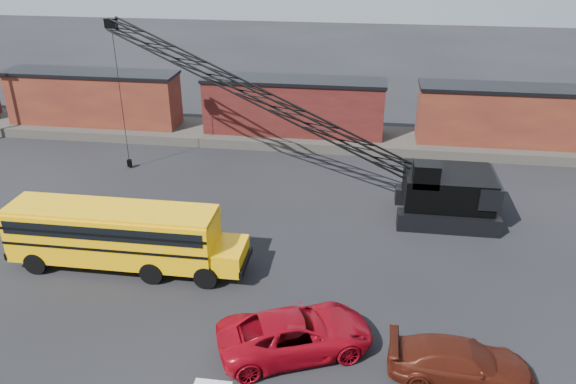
# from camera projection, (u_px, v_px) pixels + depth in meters

# --- Properties ---
(ground) EXTENTS (160.00, 160.00, 0.00)m
(ground) POSITION_uv_depth(u_px,v_px,m) (225.00, 319.00, 23.97)
(ground) COLOR black
(ground) RESTS_ON ground
(gravel_berm) EXTENTS (120.00, 5.00, 0.70)m
(gravel_berm) POSITION_uv_depth(u_px,v_px,m) (293.00, 136.00, 43.45)
(gravel_berm) COLOR #46423A
(gravel_berm) RESTS_ON ground
(boxcar_west_near) EXTENTS (13.70, 3.10, 4.17)m
(boxcar_west_near) POSITION_uv_depth(u_px,v_px,m) (94.00, 98.00, 44.47)
(boxcar_west_near) COLOR #4B1915
(boxcar_west_near) RESTS_ON gravel_berm
(boxcar_mid) EXTENTS (13.70, 3.10, 4.17)m
(boxcar_mid) POSITION_uv_depth(u_px,v_px,m) (294.00, 106.00, 42.41)
(boxcar_mid) COLOR #4E1816
(boxcar_mid) RESTS_ON gravel_berm
(boxcar_east_near) EXTENTS (13.70, 3.10, 4.17)m
(boxcar_east_near) POSITION_uv_depth(u_px,v_px,m) (514.00, 116.00, 40.35)
(boxcar_east_near) COLOR #4B1915
(boxcar_east_near) RESTS_ON gravel_berm
(school_bus) EXTENTS (11.65, 2.65, 3.19)m
(school_bus) POSITION_uv_depth(u_px,v_px,m) (120.00, 235.00, 26.86)
(school_bus) COLOR #F0AA05
(school_bus) RESTS_ON ground
(red_pickup) EXTENTS (6.70, 4.94, 1.69)m
(red_pickup) POSITION_uv_depth(u_px,v_px,m) (296.00, 333.00, 21.83)
(red_pickup) COLOR maroon
(red_pickup) RESTS_ON ground
(maroon_suv) EXTENTS (5.30, 2.25, 1.52)m
(maroon_suv) POSITION_uv_depth(u_px,v_px,m) (460.00, 362.00, 20.51)
(maroon_suv) COLOR #44160C
(maroon_suv) RESTS_ON ground
(crawler_crane) EXTENTS (23.98, 6.90, 10.20)m
(crawler_crane) POSITION_uv_depth(u_px,v_px,m) (264.00, 99.00, 33.03)
(crawler_crane) COLOR black
(crawler_crane) RESTS_ON ground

